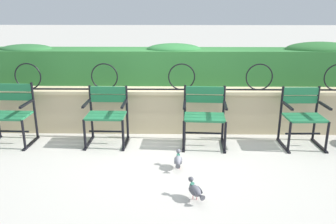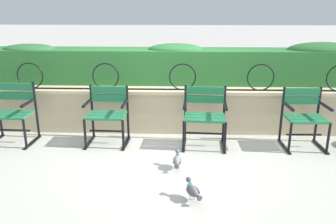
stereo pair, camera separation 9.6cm
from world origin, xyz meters
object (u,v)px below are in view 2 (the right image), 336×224
pigeon_far_side (177,160)px  park_chair_leftmost (12,111)px  park_chair_centre_left (107,113)px  park_chair_centre_right (205,114)px  park_chair_rightmost (304,116)px  pigeon_near_chairs (193,191)px

pigeon_far_side → park_chair_leftmost: bearing=161.1°
park_chair_centre_left → pigeon_far_side: size_ratio=2.87×
park_chair_centre_right → pigeon_far_side: size_ratio=2.94×
park_chair_rightmost → park_chair_centre_right: bearing=179.9°
park_chair_rightmost → pigeon_far_side: 2.00m
park_chair_leftmost → pigeon_far_side: (2.46, -0.84, -0.36)m
park_chair_centre_right → pigeon_near_chairs: (-0.22, -1.54, -0.35)m
park_chair_centre_left → park_chair_centre_right: (1.42, -0.05, 0.01)m
park_chair_leftmost → park_chair_rightmost: bearing=-0.5°
park_chair_rightmost → park_chair_centre_left: bearing=179.0°
park_chair_leftmost → park_chair_centre_left: bearing=0.5°
pigeon_near_chairs → pigeon_far_side: 0.75m
park_chair_centre_left → pigeon_far_side: 1.39m
park_chair_leftmost → park_chair_rightmost: 4.26m
park_chair_centre_left → pigeon_far_side: (1.04, -0.86, -0.34)m
park_chair_centre_left → park_chair_centre_right: park_chair_centre_right is taller
park_chair_centre_left → pigeon_near_chairs: park_chair_centre_left is taller
park_chair_centre_right → park_chair_rightmost: size_ratio=1.01×
park_chair_leftmost → pigeon_near_chairs: park_chair_leftmost is taller
park_chair_centre_right → park_chair_rightmost: park_chair_centre_right is taller
park_chair_centre_left → park_chair_centre_right: 1.43m
park_chair_centre_left → pigeon_near_chairs: size_ratio=3.04×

